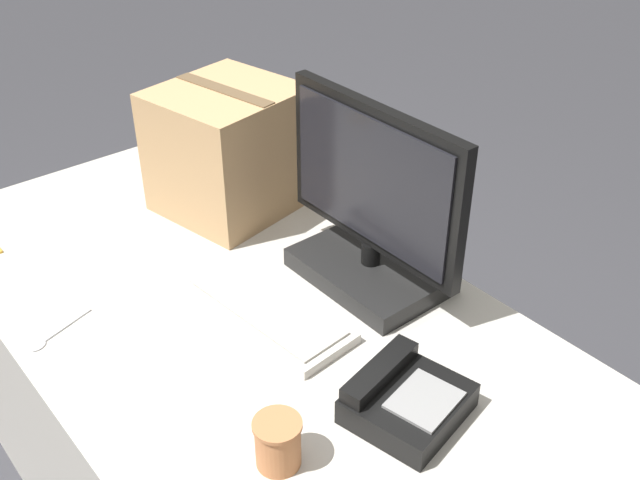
{
  "coord_description": "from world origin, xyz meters",
  "views": [
    {
      "loc": [
        1.07,
        -0.69,
        1.75
      ],
      "look_at": [
        0.04,
        0.15,
        0.88
      ],
      "focal_mm": 42.0,
      "sensor_mm": 36.0,
      "label": 1
    }
  ],
  "objects_px": {
    "spoon": "(50,337)",
    "paper_cup_left": "(278,443)",
    "monitor": "(372,218)",
    "cardboard_box": "(228,149)",
    "keyboard": "(266,311)",
    "desk_phone": "(405,400)"
  },
  "relations": [
    {
      "from": "cardboard_box",
      "to": "monitor",
      "type": "bearing_deg",
      "value": 6.3
    },
    {
      "from": "keyboard",
      "to": "cardboard_box",
      "type": "relative_size",
      "value": 1.09
    },
    {
      "from": "paper_cup_left",
      "to": "desk_phone",
      "type": "bearing_deg",
      "value": 77.44
    },
    {
      "from": "spoon",
      "to": "cardboard_box",
      "type": "height_order",
      "value": "cardboard_box"
    },
    {
      "from": "keyboard",
      "to": "spoon",
      "type": "distance_m",
      "value": 0.45
    },
    {
      "from": "desk_phone",
      "to": "spoon",
      "type": "xyz_separation_m",
      "value": [
        -0.62,
        -0.42,
        -0.03
      ]
    },
    {
      "from": "paper_cup_left",
      "to": "spoon",
      "type": "xyz_separation_m",
      "value": [
        -0.56,
        -0.17,
        -0.05
      ]
    },
    {
      "from": "monitor",
      "to": "spoon",
      "type": "xyz_separation_m",
      "value": [
        -0.27,
        -0.65,
        -0.16
      ]
    },
    {
      "from": "cardboard_box",
      "to": "keyboard",
      "type": "bearing_deg",
      "value": -25.26
    },
    {
      "from": "paper_cup_left",
      "to": "cardboard_box",
      "type": "bearing_deg",
      "value": 151.2
    },
    {
      "from": "keyboard",
      "to": "monitor",
      "type": "bearing_deg",
      "value": 76.15
    },
    {
      "from": "cardboard_box",
      "to": "desk_phone",
      "type": "bearing_deg",
      "value": -12.23
    },
    {
      "from": "desk_phone",
      "to": "spoon",
      "type": "bearing_deg",
      "value": -157.74
    },
    {
      "from": "paper_cup_left",
      "to": "cardboard_box",
      "type": "xyz_separation_m",
      "value": [
        -0.78,
        0.43,
        0.11
      ]
    },
    {
      "from": "monitor",
      "to": "desk_phone",
      "type": "xyz_separation_m",
      "value": [
        0.35,
        -0.23,
        -0.13
      ]
    },
    {
      "from": "monitor",
      "to": "cardboard_box",
      "type": "bearing_deg",
      "value": -173.7
    },
    {
      "from": "monitor",
      "to": "desk_phone",
      "type": "distance_m",
      "value": 0.44
    },
    {
      "from": "desk_phone",
      "to": "paper_cup_left",
      "type": "distance_m",
      "value": 0.25
    },
    {
      "from": "paper_cup_left",
      "to": "spoon",
      "type": "relative_size",
      "value": 0.59
    },
    {
      "from": "spoon",
      "to": "paper_cup_left",
      "type": "bearing_deg",
      "value": 89.63
    },
    {
      "from": "keyboard",
      "to": "desk_phone",
      "type": "bearing_deg",
      "value": -0.74
    },
    {
      "from": "monitor",
      "to": "spoon",
      "type": "relative_size",
      "value": 3.14
    }
  ]
}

